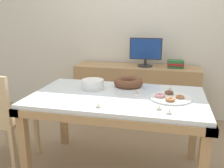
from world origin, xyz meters
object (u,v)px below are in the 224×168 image
Objects in this scene: tealight_right_edge at (99,106)px; tealight_near_cakes at (169,112)px; plate_stack at (93,84)px; tealight_near_front at (159,108)px; chair at (1,115)px; cake_chocolate_round at (128,83)px; book_stack at (175,64)px; pastry_platter at (170,98)px; tealight_centre at (136,93)px; computer_monitor at (146,52)px; tealight_left_edge at (170,89)px.

tealight_right_edge and tealight_near_cakes have the same top height.
plate_stack is 0.87m from tealight_near_cakes.
tealight_near_front is at bearing 7.49° from tealight_right_edge.
chair is 3.31× the size of cake_chocolate_round.
plate_stack is (-0.77, -1.12, -0.02)m from book_stack.
plate_stack is (0.83, 0.28, 0.28)m from chair.
pastry_platter is 0.62m from tealight_right_edge.
tealight_near_front and tealight_centre have the same top height.
cake_chocolate_round is at bearing 19.71° from chair.
book_stack is 1.69m from tealight_right_edge.
chair is 23.50× the size of tealight_near_front.
computer_monitor is 1.32m from pastry_platter.
tealight_near_cakes is (0.07, -0.07, 0.00)m from tealight_near_front.
pastry_platter is (1.55, 0.14, 0.25)m from chair.
book_stack is 5.34× the size of tealight_centre.
tealight_near_front is (1.48, -0.13, 0.25)m from chair.
cake_chocolate_round is (1.15, 0.41, 0.28)m from chair.
tealight_near_cakes is (0.29, -0.42, 0.00)m from tealight_centre.
book_stack reaches higher than tealight_near_front.
tealight_right_edge is at bearing -101.89° from cake_chocolate_round.
plate_stack is at bearing 112.62° from tealight_right_edge.
plate_stack is 0.73m from tealight_left_edge.
book_stack is at bearing 86.86° from tealight_left_edge.
tealight_near_front is (0.33, -0.54, -0.03)m from cake_chocolate_round.
plate_stack is at bearing 169.03° from pastry_platter.
tealight_right_edge is at bearing -172.51° from tealight_near_front.
tealight_near_front is 1.00× the size of tealight_centre.
computer_monitor reaches higher than book_stack.
cake_chocolate_round is 0.81× the size of pastry_platter.
plate_stack reaches higher than tealight_left_edge.
book_stack reaches higher than cake_chocolate_round.
cake_chocolate_round is 7.11× the size of tealight_left_edge.
chair reaches higher than cake_chocolate_round.
tealight_right_edge is at bearing -148.21° from pastry_platter.
cake_chocolate_round is (-0.06, -0.99, -0.16)m from computer_monitor.
plate_stack is at bearing 146.48° from tealight_near_cakes.
book_stack is at bearing 0.20° from computer_monitor.
book_stack is at bearing 73.68° from tealight_centre.
chair reaches higher than pastry_platter.
computer_monitor reaches higher than tealight_centre.
tealight_centre is (0.43, -0.06, -0.03)m from plate_stack.
book_stack is at bearing 55.39° from plate_stack.
tealight_right_edge is 1.00× the size of tealight_near_cakes.
computer_monitor is 10.60× the size of tealight_near_cakes.
computer_monitor is 1.19m from plate_stack.
cake_chocolate_round is at bearing 179.44° from tealight_left_edge.
computer_monitor is 1.49× the size of cake_chocolate_round.
plate_stack is at bearing -124.61° from book_stack.
book_stack is 1.36m from plate_stack.
book_stack is (0.39, 0.00, -0.14)m from computer_monitor.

